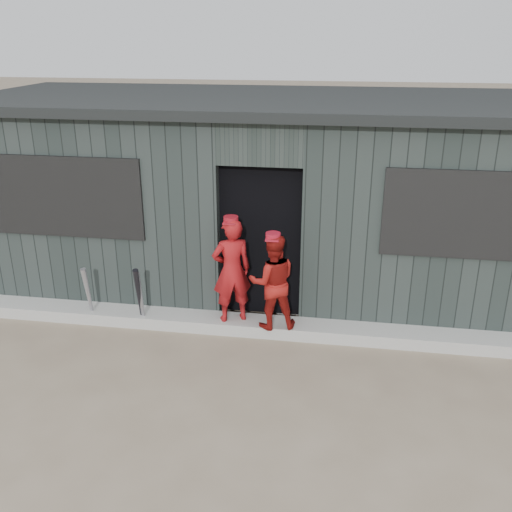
% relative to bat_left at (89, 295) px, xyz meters
% --- Properties ---
extents(ground, '(80.00, 80.00, 0.00)m').
position_rel_bat_left_xyz_m(ground, '(2.08, -1.71, -0.38)').
color(ground, '#756451').
rests_on(ground, ground).
extents(curb, '(8.00, 0.36, 0.15)m').
position_rel_bat_left_xyz_m(curb, '(2.08, 0.11, -0.31)').
color(curb, '#A1A19C').
rests_on(curb, ground).
extents(bat_left, '(0.07, 0.20, 0.77)m').
position_rel_bat_left_xyz_m(bat_left, '(0.00, 0.00, 0.00)').
color(bat_left, '#94949C').
rests_on(bat_left, ground).
extents(bat_mid, '(0.08, 0.18, 0.77)m').
position_rel_bat_left_xyz_m(bat_mid, '(0.68, -0.02, 0.00)').
color(bat_mid, gray).
rests_on(bat_mid, ground).
extents(bat_right, '(0.12, 0.29, 0.83)m').
position_rel_bat_left_xyz_m(bat_right, '(0.67, -0.03, 0.03)').
color(bat_right, black).
rests_on(bat_right, ground).
extents(player_red_left, '(0.55, 0.48, 1.29)m').
position_rel_bat_left_xyz_m(player_red_left, '(1.79, 0.10, 0.41)').
color(player_red_left, maroon).
rests_on(player_red_left, curb).
extents(player_red_right, '(0.65, 0.56, 1.15)m').
position_rel_bat_left_xyz_m(player_red_right, '(2.29, 0.00, 0.34)').
color(player_red_right, maroon).
rests_on(player_red_right, curb).
extents(player_grey_back, '(0.73, 0.60, 1.29)m').
position_rel_bat_left_xyz_m(player_grey_back, '(2.44, 0.66, 0.26)').
color(player_grey_back, '#B6B6B6').
rests_on(player_grey_back, ground).
extents(dugout, '(8.30, 3.30, 2.62)m').
position_rel_bat_left_xyz_m(dugout, '(2.08, 1.79, 0.90)').
color(dugout, black).
rests_on(dugout, ground).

